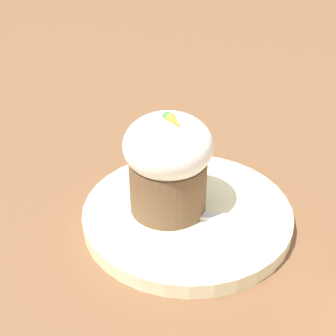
# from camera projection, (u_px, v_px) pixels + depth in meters

# --- Properties ---
(ground_plane) EXTENTS (4.00, 4.00, 0.00)m
(ground_plane) POSITION_uv_depth(u_px,v_px,m) (187.00, 220.00, 0.49)
(ground_plane) COLOR brown
(dessert_plate) EXTENTS (0.21, 0.21, 0.02)m
(dessert_plate) POSITION_uv_depth(u_px,v_px,m) (187.00, 214.00, 0.48)
(dessert_plate) COLOR beige
(dessert_plate) RESTS_ON ground_plane
(carrot_cake) EXTENTS (0.09, 0.09, 0.11)m
(carrot_cake) POSITION_uv_depth(u_px,v_px,m) (168.00, 162.00, 0.45)
(carrot_cake) COLOR brown
(carrot_cake) RESTS_ON dessert_plate
(spoon) EXTENTS (0.09, 0.10, 0.01)m
(spoon) POSITION_uv_depth(u_px,v_px,m) (194.00, 215.00, 0.46)
(spoon) COLOR silver
(spoon) RESTS_ON dessert_plate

